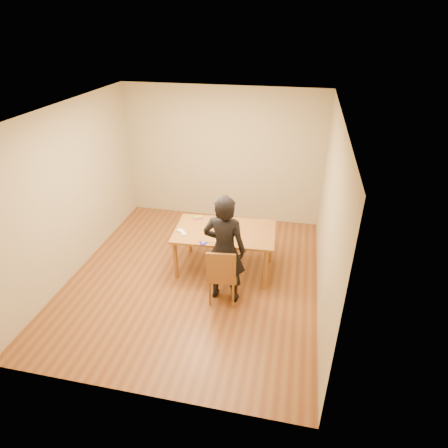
% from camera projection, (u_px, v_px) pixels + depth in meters
% --- Properties ---
extents(room_shell, '(4.00, 4.50, 2.70)m').
position_uv_depth(room_shell, '(197.00, 195.00, 5.85)').
color(room_shell, brown).
rests_on(room_shell, ground).
extents(dining_table, '(1.68, 1.06, 0.04)m').
position_uv_depth(dining_table, '(225.00, 232.00, 6.08)').
color(dining_table, brown).
rests_on(dining_table, floor).
extents(dining_chair, '(0.45, 0.45, 0.04)m').
position_uv_depth(dining_chair, '(224.00, 275.00, 5.53)').
color(dining_chair, brown).
rests_on(dining_chair, floor).
extents(cake_plate, '(0.27, 0.27, 0.02)m').
position_uv_depth(cake_plate, '(229.00, 227.00, 6.16)').
color(cake_plate, red).
rests_on(cake_plate, dining_table).
extents(cake, '(0.24, 0.24, 0.08)m').
position_uv_depth(cake, '(229.00, 224.00, 6.13)').
color(cake, white).
rests_on(cake, cake_plate).
extents(frosting_dome, '(0.24, 0.24, 0.03)m').
position_uv_depth(frosting_dome, '(229.00, 222.00, 6.11)').
color(frosting_dome, white).
rests_on(frosting_dome, cake).
extents(frosting_tub, '(0.09, 0.09, 0.08)m').
position_uv_depth(frosting_tub, '(218.00, 243.00, 5.66)').
color(frosting_tub, white).
rests_on(frosting_tub, dining_table).
extents(frosting_lid, '(0.11, 0.11, 0.01)m').
position_uv_depth(frosting_lid, '(203.00, 243.00, 5.73)').
color(frosting_lid, '#241AAD').
rests_on(frosting_lid, dining_table).
extents(frosting_dollop, '(0.04, 0.04, 0.02)m').
position_uv_depth(frosting_dollop, '(203.00, 242.00, 5.72)').
color(frosting_dollop, white).
rests_on(frosting_dollop, frosting_lid).
extents(ramekin_green, '(0.08, 0.08, 0.04)m').
position_uv_depth(ramekin_green, '(182.00, 232.00, 5.99)').
color(ramekin_green, white).
rests_on(ramekin_green, dining_table).
extents(ramekin_yellow, '(0.08, 0.08, 0.04)m').
position_uv_depth(ramekin_yellow, '(180.00, 231.00, 6.03)').
color(ramekin_yellow, white).
rests_on(ramekin_yellow, dining_table).
extents(ramekin_multi, '(0.08, 0.08, 0.04)m').
position_uv_depth(ramekin_multi, '(184.00, 234.00, 5.93)').
color(ramekin_multi, white).
rests_on(ramekin_multi, dining_table).
extents(candy_box_pink, '(0.16, 0.14, 0.02)m').
position_uv_depth(candy_box_pink, '(198.00, 218.00, 6.42)').
color(candy_box_pink, '#EA3796').
rests_on(candy_box_pink, dining_table).
extents(candy_box_green, '(0.15, 0.13, 0.02)m').
position_uv_depth(candy_box_green, '(198.00, 217.00, 6.41)').
color(candy_box_green, green).
rests_on(candy_box_green, candy_box_pink).
extents(spatula, '(0.14, 0.03, 0.01)m').
position_uv_depth(spatula, '(203.00, 242.00, 5.76)').
color(spatula, black).
rests_on(spatula, dining_table).
extents(person, '(0.65, 0.45, 1.72)m').
position_uv_depth(person, '(224.00, 250.00, 5.37)').
color(person, black).
rests_on(person, floor).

